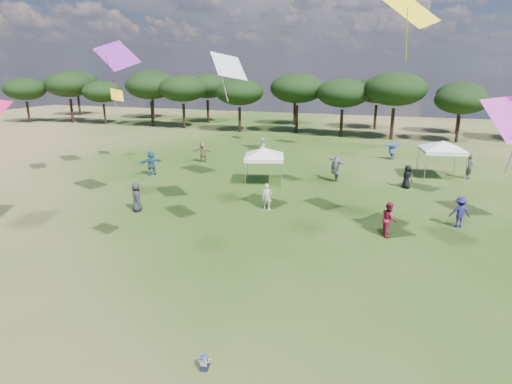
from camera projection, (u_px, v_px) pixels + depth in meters
The scene contains 5 objects.
tree_line at pixel (388, 90), 51.08m from camera, with size 108.78×17.63×7.77m.
tent_left at pixel (264, 149), 29.92m from camera, with size 5.22×5.22×2.91m.
tent_right at pixel (443, 143), 31.40m from camera, with size 5.85×5.85×3.12m.
toddler at pixel (204, 362), 11.70m from camera, with size 0.35×0.38×0.49m.
festival_crowd at pixel (325, 169), 30.92m from camera, with size 30.19×21.13×1.92m.
Camera 1 is at (4.46, -7.35, 7.98)m, focal length 30.00 mm.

